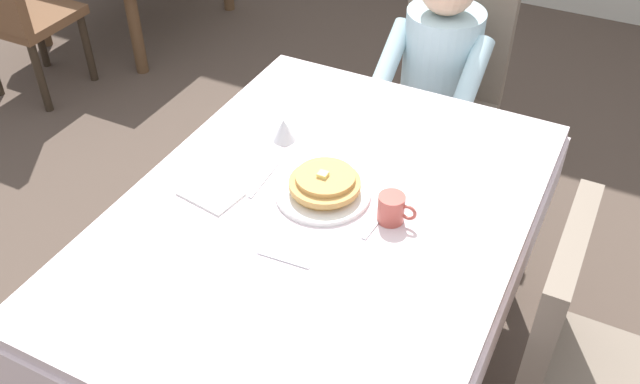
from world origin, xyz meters
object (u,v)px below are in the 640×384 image
background_chair_empty (8,5)px  chair_diner (446,85)px  plate_breakfast (323,193)px  chair_right_side (579,356)px  dining_table_main (321,234)px  fork_left_of_plate (263,180)px  diner_person (438,73)px  knife_right_of_plate (380,218)px  cup_coffee (392,209)px  syrup_pitcher (284,130)px  breakfast_stack (325,183)px  spoon_near_edge (283,259)px

background_chair_empty → chair_diner: bearing=6.5°
plate_breakfast → chair_right_side: bearing=-4.7°
dining_table_main → fork_left_of_plate: bearing=168.3°
diner_person → knife_right_of_plate: size_ratio=5.60×
cup_coffee → syrup_pitcher: size_ratio=1.41×
dining_table_main → diner_person: diner_person is taller
breakfast_stack → spoon_near_edge: breakfast_stack is taller
syrup_pitcher → knife_right_of_plate: syrup_pitcher is taller
dining_table_main → breakfast_stack: breakfast_stack is taller
dining_table_main → fork_left_of_plate: size_ratio=8.47×
chair_right_side → spoon_near_edge: size_ratio=6.20×
chair_diner → diner_person: bearing=90.0°
chair_right_side → chair_diner: bearing=-146.8°
fork_left_of_plate → background_chair_empty: size_ratio=0.19×
breakfast_stack → syrup_pitcher: bearing=141.6°
plate_breakfast → background_chair_empty: bearing=158.9°
fork_left_of_plate → spoon_near_edge: bearing=-144.5°
diner_person → plate_breakfast: size_ratio=4.00×
knife_right_of_plate → background_chair_empty: bearing=74.2°
cup_coffee → background_chair_empty: background_chair_empty is taller
chair_diner → plate_breakfast: 1.13m
plate_breakfast → fork_left_of_plate: (-0.19, -0.02, -0.01)m
breakfast_stack → plate_breakfast: bearing=-128.1°
chair_diner → background_chair_empty: bearing=6.5°
plate_breakfast → cup_coffee: cup_coffee is taller
plate_breakfast → cup_coffee: size_ratio=2.48×
fork_left_of_plate → diner_person: bearing=-16.3°
syrup_pitcher → cup_coffee: bearing=-24.4°
chair_diner → diner_person: (-0.00, -0.16, 0.14)m
knife_right_of_plate → breakfast_stack: bearing=86.8°
diner_person → plate_breakfast: 0.95m
breakfast_stack → knife_right_of_plate: (0.19, -0.02, -0.04)m
breakfast_stack → dining_table_main: bearing=-71.1°
chair_right_side → breakfast_stack: 0.84m
dining_table_main → spoon_near_edge: spoon_near_edge is taller
breakfast_stack → fork_left_of_plate: 0.20m
cup_coffee → syrup_pitcher: cup_coffee is taller
background_chair_empty → chair_right_side: bearing=-16.9°
breakfast_stack → cup_coffee: 0.22m
chair_diner → syrup_pitcher: size_ratio=11.63×
dining_table_main → knife_right_of_plate: bearing=15.5°
cup_coffee → knife_right_of_plate: 0.05m
background_chair_empty → spoon_near_edge: bearing=-27.0°
dining_table_main → diner_person: bearing=89.8°
diner_person → breakfast_stack: size_ratio=5.36×
dining_table_main → spoon_near_edge: bearing=-90.5°
dining_table_main → knife_right_of_plate: knife_right_of_plate is taller
cup_coffee → background_chair_empty: 2.59m
chair_right_side → syrup_pitcher: (-1.04, 0.26, 0.25)m
cup_coffee → syrup_pitcher: bearing=155.6°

